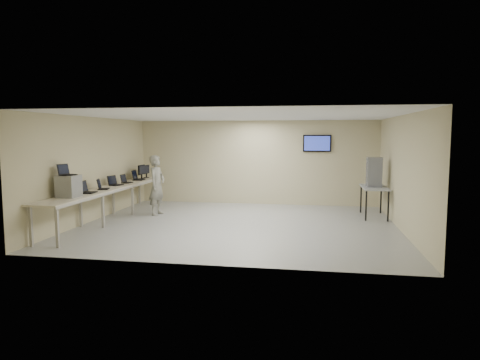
% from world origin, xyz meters
% --- Properties ---
extents(room, '(8.01, 7.01, 2.81)m').
position_xyz_m(room, '(0.03, 0.06, 1.41)').
color(room, '#9B9C94').
rests_on(room, ground).
extents(workbench, '(0.76, 6.00, 0.90)m').
position_xyz_m(workbench, '(-3.59, 0.00, 0.83)').
color(workbench, beige).
rests_on(workbench, ground).
extents(equipment_box, '(0.43, 0.49, 0.50)m').
position_xyz_m(equipment_box, '(-3.65, -1.80, 1.15)').
color(equipment_box, gray).
rests_on(equipment_box, workbench).
extents(laptop_on_box, '(0.35, 0.39, 0.26)m').
position_xyz_m(laptop_on_box, '(-3.70, -1.80, 1.47)').
color(laptop_on_box, black).
rests_on(laptop_on_box, equipment_box).
extents(laptop_0, '(0.35, 0.41, 0.30)m').
position_xyz_m(laptop_0, '(-3.60, -1.09, 0.98)').
color(laptop_0, black).
rests_on(laptop_0, workbench).
extents(laptop_1, '(0.38, 0.41, 0.27)m').
position_xyz_m(laptop_1, '(-3.59, -0.36, 0.97)').
color(laptop_1, black).
rests_on(laptop_1, workbench).
extents(laptop_2, '(0.38, 0.41, 0.28)m').
position_xyz_m(laptop_2, '(-3.66, 0.54, 0.97)').
color(laptop_2, black).
rests_on(laptop_2, workbench).
extents(laptop_3, '(0.29, 0.34, 0.26)m').
position_xyz_m(laptop_3, '(-3.62, 1.17, 0.97)').
color(laptop_3, black).
rests_on(laptop_3, workbench).
extents(laptop_4, '(0.35, 0.42, 0.31)m').
position_xyz_m(laptop_4, '(-3.61, 2.00, 0.98)').
color(laptop_4, black).
rests_on(laptop_4, workbench).
extents(monitor_near, '(0.20, 0.46, 0.45)m').
position_xyz_m(monitor_near, '(-3.60, 2.34, 1.17)').
color(monitor_near, black).
rests_on(monitor_near, workbench).
extents(monitor_far, '(0.19, 0.43, 0.42)m').
position_xyz_m(monitor_far, '(-3.60, 2.75, 1.16)').
color(monitor_far, black).
rests_on(monitor_far, workbench).
extents(soldier, '(0.50, 0.69, 1.73)m').
position_xyz_m(soldier, '(-2.59, 1.02, 0.87)').
color(soldier, '#5F6152').
rests_on(soldier, ground).
extents(side_table, '(0.67, 1.44, 0.87)m').
position_xyz_m(side_table, '(3.60, 1.72, 0.79)').
color(side_table, '#9EA1A3').
rests_on(side_table, ground).
extents(storage_bins, '(0.39, 0.44, 0.83)m').
position_xyz_m(storage_bins, '(3.58, 1.72, 1.28)').
color(storage_bins, gray).
rests_on(storage_bins, side_table).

